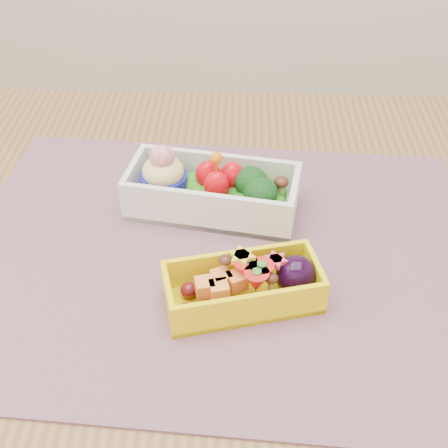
{
  "coord_description": "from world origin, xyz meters",
  "views": [
    {
      "loc": [
        0.0,
        -0.42,
        1.18
      ],
      "look_at": [
        -0.01,
        0.04,
        0.79
      ],
      "focal_mm": 47.78,
      "sensor_mm": 36.0,
      "label": 1
    }
  ],
  "objects_px": {
    "bento_white": "(212,190)",
    "bento_yellow": "(246,285)",
    "table": "(234,343)",
    "placemat": "(217,255)"
  },
  "relations": [
    {
      "from": "table",
      "to": "bento_white",
      "type": "relative_size",
      "value": 5.99
    },
    {
      "from": "table",
      "to": "placemat",
      "type": "bearing_deg",
      "value": 119.58
    },
    {
      "from": "bento_white",
      "to": "bento_yellow",
      "type": "xyz_separation_m",
      "value": [
        0.04,
        -0.14,
        -0.01
      ]
    },
    {
      "from": "table",
      "to": "bento_white",
      "type": "bearing_deg",
      "value": 104.51
    },
    {
      "from": "bento_white",
      "to": "bento_yellow",
      "type": "relative_size",
      "value": 1.27
    },
    {
      "from": "table",
      "to": "placemat",
      "type": "relative_size",
      "value": 2.22
    },
    {
      "from": "bento_white",
      "to": "bento_yellow",
      "type": "distance_m",
      "value": 0.15
    },
    {
      "from": "bento_yellow",
      "to": "bento_white",
      "type": "bearing_deg",
      "value": 91.59
    },
    {
      "from": "placemat",
      "to": "bento_yellow",
      "type": "xyz_separation_m",
      "value": [
        0.03,
        -0.07,
        0.02
      ]
    },
    {
      "from": "placemat",
      "to": "bento_yellow",
      "type": "relative_size",
      "value": 3.43
    }
  ]
}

